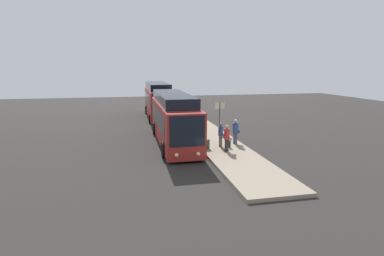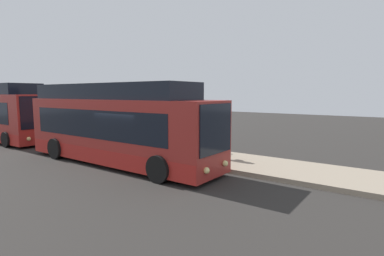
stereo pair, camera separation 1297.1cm
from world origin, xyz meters
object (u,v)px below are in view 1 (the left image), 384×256
Objects in this scene: sign_post at (220,112)px; passenger_waiting at (221,134)px; bus_second at (158,102)px; trash_bin at (206,144)px; passenger_boarding at (236,131)px; suitcase at (228,143)px; bus_lead at (174,121)px; passenger_with_bags at (227,137)px.

passenger_waiting is at bearing -15.85° from sign_post.
trash_bin is (15.47, 1.86, -1.30)m from bus_second.
passenger_boarding is at bearing -1.40° from sign_post.
sign_post is at bearing 170.06° from suitcase.
bus_second is 12.48× the size of suitcase.
passenger_waiting reaches higher than suitcase.
bus_lead reaches higher than passenger_boarding.
bus_lead is 4.95m from passenger_with_bags.
passenger_waiting is 0.85m from suitcase.
bus_lead reaches higher than passenger_waiting.
bus_second reaches higher than passenger_boarding.
suitcase is 1.63m from trash_bin.
passenger_waiting is 0.96× the size of passenger_with_bags.
passenger_with_bags is 1.29m from suitcase.
passenger_boarding is at bearing 64.45° from bus_lead.
passenger_waiting is at bearing 48.47° from bus_lead.
passenger_waiting is 0.67× the size of sign_post.
sign_post is at bearing 117.86° from bus_lead.
passenger_with_bags is at bearing 37.88° from bus_lead.
passenger_boarding is at bearing 135.92° from suitcase.
passenger_with_bags is 6.40m from sign_post.
suitcase is 1.31× the size of trash_bin.
bus_second is 6.12× the size of passenger_waiting.
passenger_with_bags is at bearing -71.99° from passenger_boarding.
suitcase is at bearing -81.38° from passenger_boarding.
passenger_boarding is at bearing 154.01° from passenger_waiting.
sign_post is (-2.32, 4.40, 0.15)m from bus_lead.
bus_second reaches higher than passenger_waiting.
passenger_waiting is (2.64, 2.99, -0.59)m from bus_lead.
suitcase is (-1.00, 0.46, -0.68)m from passenger_with_bags.
passenger_with_bags is 1.64m from trash_bin.
passenger_boarding reaches higher than trash_bin.
trash_bin is at bearing 32.34° from bus_lead.
bus_second is at bearing -129.36° from passenger_waiting.
trash_bin is (0.06, -1.62, 0.02)m from suitcase.
passenger_with_bags is 2.12× the size of suitcase.
passenger_with_bags is at bearing 41.15° from passenger_waiting.
bus_second is at bearing -180.00° from bus_lead.
sign_post reaches higher than passenger_boarding.
bus_lead is 12.53m from bus_second.
bus_second is 4.09× the size of sign_post.
bus_lead is 4.27× the size of sign_post.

